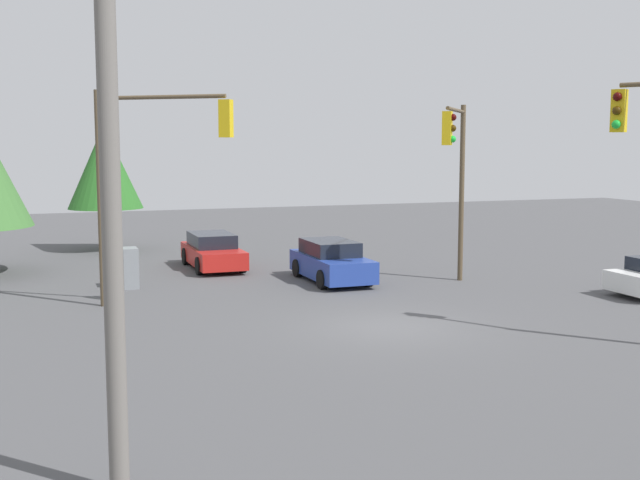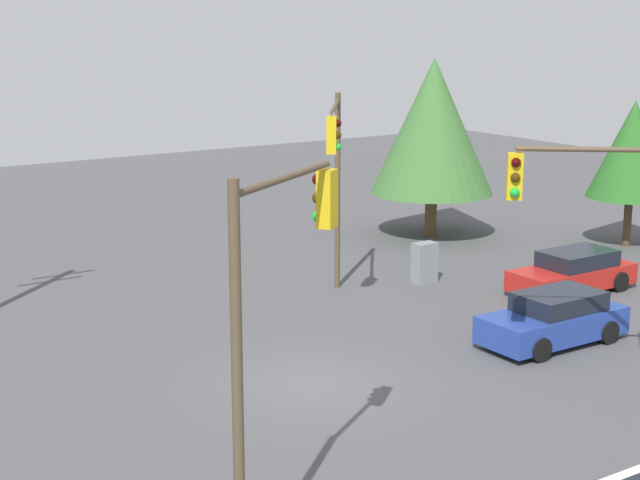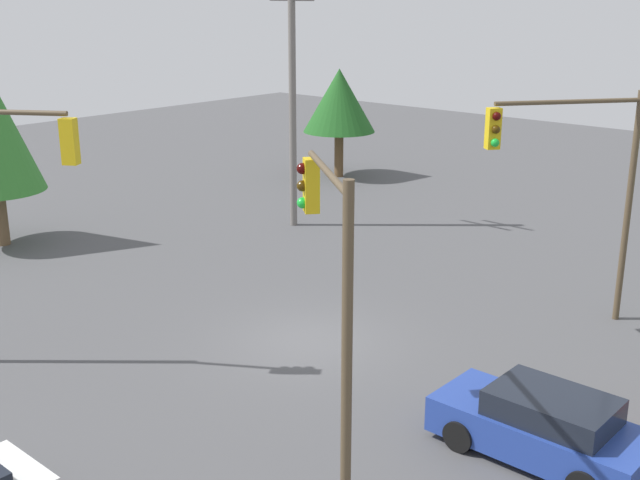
{
  "view_description": "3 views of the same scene",
  "coord_description": "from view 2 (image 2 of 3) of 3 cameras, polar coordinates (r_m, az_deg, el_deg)",
  "views": [
    {
      "loc": [
        19.1,
        -8.98,
        4.9
      ],
      "look_at": [
        -0.4,
        -1.85,
        2.38
      ],
      "focal_mm": 45.0,
      "sensor_mm": 36.0,
      "label": 1
    },
    {
      "loc": [
        12.33,
        19.05,
        8.87
      ],
      "look_at": [
        -1.59,
        -2.03,
        3.06
      ],
      "focal_mm": 55.0,
      "sensor_mm": 36.0,
      "label": 2
    },
    {
      "loc": [
        -13.26,
        14.5,
        8.87
      ],
      "look_at": [
        0.11,
        -0.6,
        2.66
      ],
      "focal_mm": 45.0,
      "sensor_mm": 36.0,
      "label": 3
    }
  ],
  "objects": [
    {
      "name": "sedan_red",
      "position": [
        33.11,
        14.52,
        -1.83
      ],
      "size": [
        4.39,
        1.88,
        1.37
      ],
      "rotation": [
        0.0,
        0.0,
        -1.57
      ],
      "color": "red",
      "rests_on": "ground_plane"
    },
    {
      "name": "traffic_signal_cross",
      "position": [
        15.87,
        -2.61,
        -3.17
      ],
      "size": [
        3.16,
        2.16,
        6.57
      ],
      "rotation": [
        0.0,
        0.0,
        3.71
      ],
      "color": "brown",
      "rests_on": "ground_plane"
    },
    {
      "name": "electrical_cabinet",
      "position": [
        33.35,
        6.1,
        -1.32
      ],
      "size": [
        0.81,
        0.5,
        1.38
      ],
      "primitive_type": "cube",
      "color": "gray",
      "rests_on": "ground_plane"
    },
    {
      "name": "ground_plane",
      "position": [
        24.36,
        -0.49,
        -8.4
      ],
      "size": [
        80.0,
        80.0,
        0.0
      ],
      "primitive_type": "plane",
      "color": "#4C4C4F"
    },
    {
      "name": "tree_far",
      "position": [
        39.78,
        17.73,
        5.04
      ],
      "size": [
        3.37,
        3.37,
        5.71
      ],
      "color": "#4C3823",
      "rests_on": "ground_plane"
    },
    {
      "name": "sedan_blue",
      "position": [
        27.8,
        13.45,
        -4.51
      ],
      "size": [
        4.26,
        1.92,
        1.45
      ],
      "rotation": [
        0.0,
        0.0,
        -1.57
      ],
      "color": "#233D93",
      "rests_on": "ground_plane"
    },
    {
      "name": "traffic_signal_main",
      "position": [
        22.83,
        16.14,
        0.77
      ],
      "size": [
        2.97,
        2.41,
        6.23
      ],
      "rotation": [
        0.0,
        0.0,
        -0.67
      ],
      "color": "brown",
      "rests_on": "ground_plane"
    },
    {
      "name": "tree_corner",
      "position": [
        39.8,
        6.6,
        6.59
      ],
      "size": [
        4.96,
        4.96,
        7.24
      ],
      "color": "brown",
      "rests_on": "ground_plane"
    },
    {
      "name": "traffic_signal_aux",
      "position": [
        30.22,
        0.93,
        4.53
      ],
      "size": [
        2.77,
        3.58,
        6.46
      ],
      "rotation": [
        0.0,
        0.0,
        0.93
      ],
      "color": "brown",
      "rests_on": "ground_plane"
    }
  ]
}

